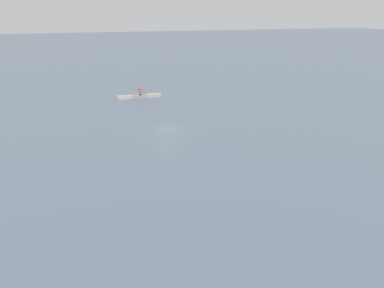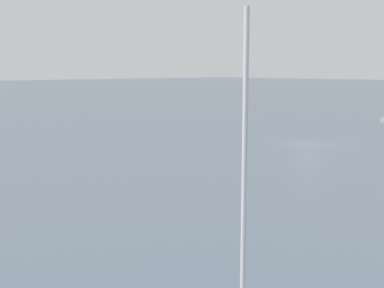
% 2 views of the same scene
% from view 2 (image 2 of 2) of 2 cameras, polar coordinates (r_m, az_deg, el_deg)
% --- Properties ---
extents(ground_plane, '(500.00, 500.00, 0.00)m').
position_cam_2_polar(ground_plane, '(43.33, 12.95, -0.04)').
color(ground_plane, slate).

